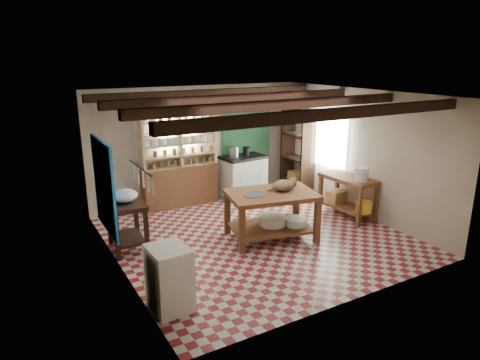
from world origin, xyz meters
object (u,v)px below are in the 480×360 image
white_cabinet (169,278)px  right_counter (347,197)px  cat (284,185)px  prep_table (127,226)px  stove (243,176)px  work_table (271,215)px

white_cabinet → right_counter: size_ratio=0.73×
cat → prep_table: bearing=164.5°
stove → right_counter: stove is taller
work_table → cat: size_ratio=3.61×
white_cabinet → work_table: bearing=24.6°
stove → work_table: bearing=-112.7°
cat → white_cabinet: bearing=-153.3°
work_table → white_cabinet: 2.71m
cat → right_counter: bearing=6.7°
stove → white_cabinet: bearing=-136.3°
work_table → right_counter: bearing=16.0°
work_table → right_counter: work_table is taller
stove → cat: (-0.51, -2.36, 0.48)m
prep_table → cat: cat is taller
prep_table → right_counter: size_ratio=0.73×
work_table → prep_table: size_ratio=1.79×
prep_table → white_cabinet: white_cabinet is taller
work_table → white_cabinet: bearing=-141.0°
stove → cat: cat is taller
right_counter → cat: cat is taller
work_table → white_cabinet: work_table is taller
stove → cat: 2.46m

